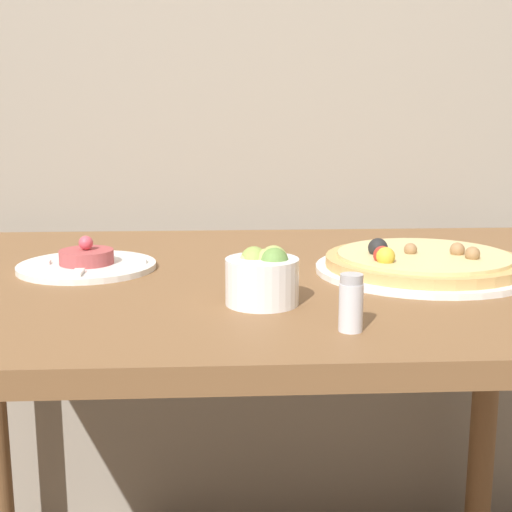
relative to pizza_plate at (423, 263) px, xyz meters
name	(u,v)px	position (x,y,z in m)	size (l,w,h in m)	color
back_wall	(239,0)	(-0.29, 0.57, 0.50)	(8.00, 0.05, 2.60)	gray
dining_table	(252,334)	(-0.29, 0.01, -0.12)	(1.25, 0.86, 0.79)	brown
pizza_plate	(423,263)	(0.00, 0.00, 0.00)	(0.36, 0.36, 0.06)	white
tartare_plate	(87,263)	(-0.57, 0.06, -0.01)	(0.23, 0.23, 0.06)	white
small_bowl	(263,275)	(-0.28, -0.18, 0.02)	(0.10, 0.10, 0.08)	white
salt_shaker	(351,303)	(-0.18, -0.31, 0.02)	(0.03, 0.03, 0.07)	silver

